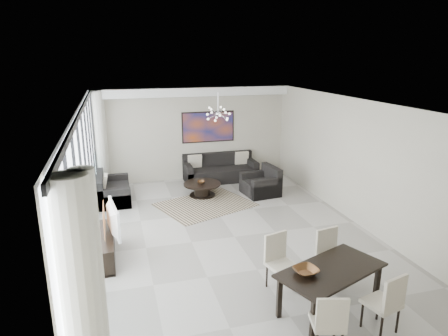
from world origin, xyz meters
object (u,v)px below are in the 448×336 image
object	(u,v)px
tv_console	(103,247)
dining_table	(331,274)
coffee_table	(202,189)
television	(109,220)
sofa_main	(220,171)

from	to	relation	value
tv_console	dining_table	bearing A→B (deg)	-37.97
coffee_table	television	size ratio (longest dim) A/B	1.00
television	coffee_table	bearing A→B (deg)	-48.02
sofa_main	television	bearing A→B (deg)	-128.48
coffee_table	dining_table	distance (m)	5.71
sofa_main	tv_console	xyz separation A→B (m)	(-3.54, -4.27, -0.03)
tv_console	television	bearing A→B (deg)	5.99
television	dining_table	xyz separation A→B (m)	(3.26, -2.68, -0.17)
coffee_table	tv_console	distance (m)	4.00
sofa_main	television	world-z (taller)	television
coffee_table	sofa_main	xyz separation A→B (m)	(0.88, 1.29, 0.07)
dining_table	coffee_table	bearing A→B (deg)	97.58
coffee_table	sofa_main	bearing A→B (deg)	55.72
tv_console	dining_table	size ratio (longest dim) A/B	0.83
coffee_table	tv_console	size ratio (longest dim) A/B	0.67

